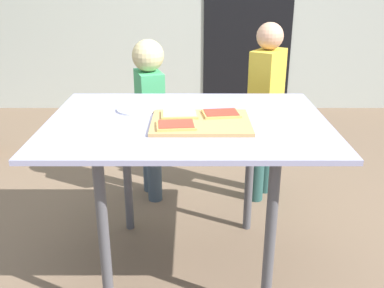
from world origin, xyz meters
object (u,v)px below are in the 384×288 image
(pizza_slice_far_right, at_px, (219,113))
(child_right, at_px, (264,103))
(dining_table, at_px, (186,139))
(pizza_slice_near_left, at_px, (174,125))
(pizza_slice_far_left, at_px, (177,114))
(plate_white_left, at_px, (135,109))
(cutting_board, at_px, (199,122))
(child_left, at_px, (148,108))

(pizza_slice_far_right, relative_size, child_right, 0.16)
(dining_table, height_order, pizza_slice_near_left, pizza_slice_near_left)
(pizza_slice_far_left, relative_size, pizza_slice_near_left, 0.98)
(pizza_slice_far_left, bearing_deg, child_right, 54.98)
(plate_white_left, bearing_deg, pizza_slice_far_right, -17.13)
(cutting_board, xyz_separation_m, child_right, (0.41, 0.79, -0.14))
(pizza_slice_far_left, relative_size, child_right, 0.15)
(pizza_slice_far_right, bearing_deg, pizza_slice_near_left, -141.10)
(pizza_slice_far_left, distance_m, child_left, 0.78)
(dining_table, relative_size, child_right, 1.11)
(cutting_board, xyz_separation_m, plate_white_left, (-0.30, 0.20, -0.00))
(child_right, bearing_deg, dining_table, -122.61)
(cutting_board, height_order, pizza_slice_far_left, pizza_slice_far_left)
(pizza_slice_far_right, bearing_deg, cutting_board, -139.00)
(dining_table, xyz_separation_m, cutting_board, (0.06, -0.06, 0.10))
(child_right, bearing_deg, pizza_slice_far_right, -114.24)
(dining_table, relative_size, pizza_slice_far_left, 7.35)
(plate_white_left, bearing_deg, child_right, 39.71)
(dining_table, distance_m, child_left, 0.78)
(plate_white_left, height_order, child_right, child_right)
(cutting_board, height_order, pizza_slice_far_right, pizza_slice_far_right)
(dining_table, bearing_deg, child_left, 107.89)
(pizza_slice_near_left, relative_size, pizza_slice_far_right, 0.98)
(pizza_slice_far_left, height_order, pizza_slice_near_left, same)
(pizza_slice_far_right, xyz_separation_m, child_left, (-0.39, 0.72, -0.19))
(pizza_slice_far_left, distance_m, pizza_slice_far_right, 0.19)
(pizza_slice_far_left, relative_size, plate_white_left, 0.88)
(pizza_slice_far_left, height_order, child_left, child_left)
(pizza_slice_far_right, height_order, child_right, child_right)
(dining_table, xyz_separation_m, pizza_slice_far_left, (-0.04, 0.01, 0.11))
(child_left, relative_size, child_right, 0.91)
(cutting_board, distance_m, child_right, 0.91)
(pizza_slice_far_right, bearing_deg, pizza_slice_far_left, -176.38)
(child_right, bearing_deg, plate_white_left, -140.29)
(pizza_slice_far_left, xyz_separation_m, pizza_slice_far_right, (0.19, 0.01, 0.00))
(pizza_slice_far_right, bearing_deg, child_right, 65.76)
(cutting_board, bearing_deg, child_left, 110.50)
(pizza_slice_far_right, xyz_separation_m, child_right, (0.32, 0.71, -0.16))
(pizza_slice_near_left, bearing_deg, cutting_board, 36.92)
(cutting_board, height_order, pizza_slice_near_left, pizza_slice_near_left)
(cutting_board, relative_size, pizza_slice_near_left, 2.48)
(dining_table, relative_size, pizza_slice_near_left, 7.22)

